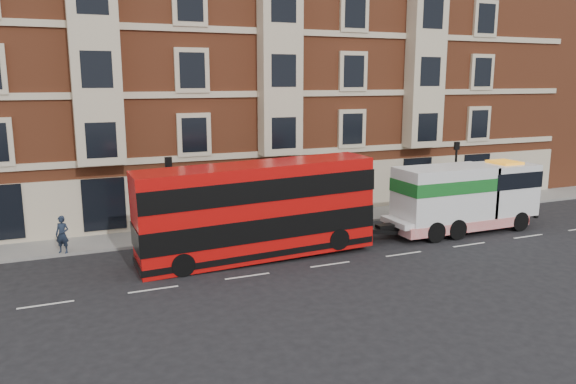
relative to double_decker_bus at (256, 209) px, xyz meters
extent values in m
plane|color=black|center=(2.77, -2.21, -2.39)|extent=(120.00, 120.00, 0.00)
cube|color=slate|center=(2.77, 5.29, -2.32)|extent=(90.00, 3.00, 0.15)
cube|color=brown|center=(3.27, 12.79, 6.61)|extent=(45.00, 12.00, 18.00)
cylinder|color=black|center=(-3.23, 3.99, -0.24)|extent=(0.14, 0.14, 4.00)
cube|color=black|center=(-3.23, 3.99, 1.86)|extent=(0.35, 0.15, 0.50)
cylinder|color=black|center=(14.77, 3.99, -0.24)|extent=(0.14, 0.14, 4.00)
cube|color=black|center=(14.77, 3.99, 1.86)|extent=(0.35, 0.15, 0.50)
cube|color=red|center=(0.00, 0.00, -0.06)|extent=(11.11, 2.48, 4.36)
cube|color=black|center=(0.00, 0.00, -0.70)|extent=(11.15, 2.54, 1.04)
cube|color=black|center=(0.00, 0.00, 1.08)|extent=(11.15, 2.54, 0.99)
cylinder|color=black|center=(-3.77, -1.12, -1.88)|extent=(1.03, 0.32, 1.03)
cylinder|color=black|center=(-3.77, 1.12, -1.88)|extent=(1.03, 0.32, 1.03)
cylinder|color=black|center=(3.77, -1.12, -1.58)|extent=(1.03, 0.32, 1.03)
cylinder|color=black|center=(3.77, 1.12, -1.58)|extent=(1.03, 0.32, 1.03)
cube|color=silver|center=(12.00, 0.00, -1.45)|extent=(8.93, 2.28, 0.30)
cube|color=silver|center=(14.88, 0.00, -0.16)|extent=(3.17, 2.48, 2.88)
cube|color=silver|center=(10.81, 0.00, -0.11)|extent=(5.36, 2.48, 2.88)
cube|color=#166521|center=(10.81, 0.00, 0.39)|extent=(5.41, 2.52, 0.69)
cube|color=red|center=(11.80, 0.00, -1.80)|extent=(7.93, 2.54, 0.55)
cylinder|color=black|center=(15.17, -1.12, -1.85)|extent=(1.09, 0.35, 1.09)
cylinder|color=black|center=(15.17, 1.12, -1.85)|extent=(1.09, 0.35, 1.09)
cylinder|color=black|center=(10.81, -1.12, -1.85)|extent=(1.09, 0.40, 1.09)
cylinder|color=black|center=(10.81, 1.12, -1.85)|extent=(1.09, 0.40, 1.09)
cylinder|color=black|center=(9.42, -1.12, -1.85)|extent=(1.09, 0.40, 1.09)
cylinder|color=black|center=(9.42, 1.12, -1.85)|extent=(1.09, 0.40, 1.09)
imported|color=#1A2334|center=(-8.42, 3.96, -1.34)|extent=(0.79, 0.71, 1.81)
camera|label=1|loc=(-8.58, -24.03, 5.93)|focal=35.00mm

